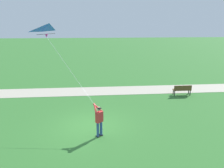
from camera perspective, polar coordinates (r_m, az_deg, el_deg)
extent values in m
plane|color=#33702D|center=(14.13, -5.41, -10.36)|extent=(120.00, 120.00, 0.00)
cube|color=#B7AD99|center=(20.45, 0.70, -1.64)|extent=(3.04, 32.04, 0.02)
cube|color=#232328|center=(12.94, -3.56, -12.83)|extent=(0.25, 0.24, 0.06)
cylinder|color=#2D4C8E|center=(12.73, -3.54, -11.21)|extent=(0.14, 0.14, 0.82)
cube|color=#232328|center=(13.08, -2.76, -12.48)|extent=(0.25, 0.24, 0.06)
cylinder|color=#2D4C8E|center=(12.87, -2.72, -10.87)|extent=(0.14, 0.14, 0.82)
cube|color=red|center=(12.49, -3.18, -8.15)|extent=(0.43, 0.45, 0.60)
sphere|color=#DBB28E|center=(12.31, -3.21, -6.20)|extent=(0.22, 0.22, 0.22)
ellipsoid|color=black|center=(12.28, -3.17, -6.06)|extent=(0.32, 0.32, 0.13)
cylinder|color=red|center=(12.41, -4.20, -6.07)|extent=(0.56, 0.21, 0.43)
cylinder|color=red|center=(12.52, -3.59, -5.86)|extent=(0.27, 0.55, 0.43)
sphere|color=#DBB28E|center=(12.53, -4.38, -5.21)|extent=(0.10, 0.10, 0.10)
pyramid|color=blue|center=(15.17, -15.22, 12.77)|extent=(1.67, 1.54, 0.55)
cone|color=#E02D9E|center=(15.45, -15.97, 11.44)|extent=(0.28, 0.28, 0.22)
cylinder|color=black|center=(15.45, -16.00, 11.85)|extent=(1.18, 0.94, 0.02)
cylinder|color=silver|center=(13.78, -10.73, 3.91)|extent=(3.44, 3.01, 3.39)
cube|color=brown|center=(20.11, 16.97, -1.37)|extent=(0.47, 1.51, 0.05)
cube|color=brown|center=(19.88, 17.22, -0.92)|extent=(0.07, 1.50, 0.40)
cube|color=#2D2D33|center=(20.08, 14.97, -1.91)|extent=(0.06, 0.06, 0.45)
cube|color=#2D2D33|center=(19.80, 15.27, -2.20)|extent=(0.06, 0.06, 0.45)
cube|color=#2D2D33|center=(20.57, 18.49, -1.78)|extent=(0.06, 0.06, 0.45)
cube|color=#2D2D33|center=(20.29, 18.83, -2.05)|extent=(0.06, 0.06, 0.45)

